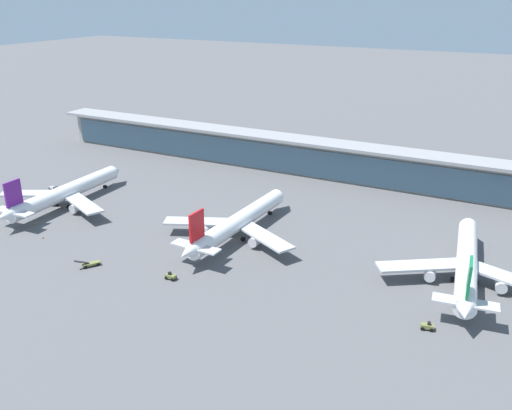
% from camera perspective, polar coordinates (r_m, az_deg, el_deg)
% --- Properties ---
extents(ground_plane, '(1200.00, 1200.00, 0.00)m').
position_cam_1_polar(ground_plane, '(170.97, -1.80, -3.50)').
color(ground_plane, '#515154').
extents(airliner_left_stand, '(45.37, 58.96, 15.71)m').
position_cam_1_polar(airliner_left_stand, '(206.12, -19.06, 1.18)').
color(airliner_left_stand, white).
rests_on(airliner_left_stand, ground).
extents(airliner_centre_stand, '(45.37, 58.97, 15.71)m').
position_cam_1_polar(airliner_centre_stand, '(170.30, -1.93, -1.79)').
color(airliner_centre_stand, white).
rests_on(airliner_centre_stand, ground).
extents(airliner_right_stand, '(45.03, 58.98, 15.71)m').
position_cam_1_polar(airliner_right_stand, '(155.20, 20.76, -5.65)').
color(airliner_right_stand, white).
rests_on(airliner_right_stand, ground).
extents(service_truck_near_nose_grey, '(6.79, 3.92, 2.70)m').
position_cam_1_polar(service_truck_near_nose_grey, '(225.42, -20.05, 1.62)').
color(service_truck_near_nose_grey, gray).
rests_on(service_truck_near_nose_grey, ground).
extents(service_truck_under_wing_olive, '(2.87, 1.72, 2.05)m').
position_cam_1_polar(service_truck_under_wing_olive, '(149.50, -8.73, -7.23)').
color(service_truck_under_wing_olive, olive).
rests_on(service_truck_under_wing_olive, ground).
extents(service_truck_mid_apron_olive, '(3.12, 2.20, 2.05)m').
position_cam_1_polar(service_truck_mid_apron_olive, '(133.47, 17.15, -11.77)').
color(service_truck_mid_apron_olive, olive).
rests_on(service_truck_mid_apron_olive, ground).
extents(service_truck_by_tail_olive, '(4.87, 6.43, 2.70)m').
position_cam_1_polar(service_truck_by_tail_olive, '(160.97, -16.61, -5.78)').
color(service_truck_by_tail_olive, olive).
rests_on(service_truck_by_tail_olive, ground).
extents(terminal_building, '(262.32, 12.80, 15.20)m').
position_cam_1_polar(terminal_building, '(227.33, 6.78, 4.82)').
color(terminal_building, '#9E998E').
rests_on(terminal_building, ground).
extents(safety_cone_alpha, '(0.62, 0.62, 0.70)m').
position_cam_1_polar(safety_cone_alpha, '(194.82, -21.67, -1.79)').
color(safety_cone_alpha, orange).
rests_on(safety_cone_alpha, ground).
extents(safety_cone_charlie, '(0.62, 0.62, 0.70)m').
position_cam_1_polar(safety_cone_charlie, '(183.36, -20.98, -3.11)').
color(safety_cone_charlie, orange).
rests_on(safety_cone_charlie, ground).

